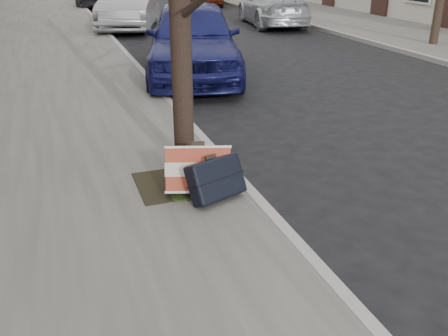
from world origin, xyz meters
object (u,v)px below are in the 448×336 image
object	(u,v)px
car_near_front	(193,39)
suitcase_navy	(216,179)
suitcase_red	(198,170)
car_near_mid	(130,6)

from	to	relation	value
car_near_front	suitcase_navy	bearing A→B (deg)	-89.35
suitcase_red	car_near_mid	xyz separation A→B (m)	(1.55, 13.46, 0.39)
suitcase_red	car_near_mid	bearing A→B (deg)	100.98
suitcase_navy	car_near_front	distance (m)	6.21
suitcase_navy	car_near_front	bearing A→B (deg)	55.82
suitcase_red	suitcase_navy	xyz separation A→B (m)	(0.12, -0.22, -0.03)
suitcase_red	car_near_front	size ratio (longest dim) A/B	0.15
suitcase_red	suitcase_navy	distance (m)	0.25
suitcase_navy	car_near_mid	world-z (taller)	car_near_mid
car_near_front	car_near_mid	distance (m)	7.67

